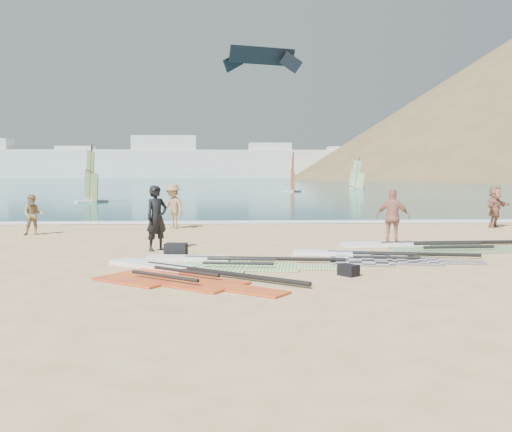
{
  "coord_description": "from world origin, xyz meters",
  "views": [
    {
      "loc": [
        -1.91,
        -14.13,
        2.48
      ],
      "look_at": [
        -1.03,
        4.0,
        1.0
      ],
      "focal_mm": 40.0,
      "sensor_mm": 36.0,
      "label": 1
    }
  ],
  "objects_px": {
    "rig_orange": "(431,247)",
    "beachgoer_mid": "(173,206)",
    "person_wetsuit": "(157,218)",
    "rig_grey": "(368,257)",
    "rig_red": "(173,273)",
    "beachgoer_back": "(393,217)",
    "gear_bag_far": "(348,270)",
    "beachgoer_right": "(495,207)",
    "rig_green": "(225,263)",
    "beachgoer_left": "(33,215)",
    "gear_bag_near": "(176,250)"
  },
  "relations": [
    {
      "from": "person_wetsuit",
      "to": "beachgoer_left",
      "type": "bearing_deg",
      "value": 98.7
    },
    {
      "from": "beachgoer_left",
      "to": "beachgoer_back",
      "type": "distance_m",
      "value": 13.26
    },
    {
      "from": "person_wetsuit",
      "to": "beachgoer_right",
      "type": "relative_size",
      "value": 1.11
    },
    {
      "from": "rig_grey",
      "to": "beachgoer_mid",
      "type": "height_order",
      "value": "beachgoer_mid"
    },
    {
      "from": "rig_orange",
      "to": "person_wetsuit",
      "type": "bearing_deg",
      "value": 178.24
    },
    {
      "from": "gear_bag_far",
      "to": "beachgoer_left",
      "type": "xyz_separation_m",
      "value": [
        -10.21,
        8.81,
        0.64
      ]
    },
    {
      "from": "rig_grey",
      "to": "rig_red",
      "type": "height_order",
      "value": "rig_red"
    },
    {
      "from": "gear_bag_near",
      "to": "rig_orange",
      "type": "bearing_deg",
      "value": 10.04
    },
    {
      "from": "rig_green",
      "to": "beachgoer_left",
      "type": "relative_size",
      "value": 3.46
    },
    {
      "from": "rig_orange",
      "to": "gear_bag_far",
      "type": "bearing_deg",
      "value": -130.87
    },
    {
      "from": "rig_green",
      "to": "rig_red",
      "type": "relative_size",
      "value": 1.1
    },
    {
      "from": "beachgoer_mid",
      "to": "rig_orange",
      "type": "bearing_deg",
      "value": 6.8
    },
    {
      "from": "rig_grey",
      "to": "beachgoer_back",
      "type": "distance_m",
      "value": 3.18
    },
    {
      "from": "gear_bag_far",
      "to": "beachgoer_mid",
      "type": "xyz_separation_m",
      "value": [
        -5.14,
        10.89,
        0.81
      ]
    },
    {
      "from": "beachgoer_back",
      "to": "beachgoer_left",
      "type": "bearing_deg",
      "value": 4.87
    },
    {
      "from": "beachgoer_right",
      "to": "rig_green",
      "type": "bearing_deg",
      "value": 179.22
    },
    {
      "from": "rig_red",
      "to": "gear_bag_far",
      "type": "xyz_separation_m",
      "value": [
        4.11,
        -0.23,
        0.08
      ]
    },
    {
      "from": "rig_red",
      "to": "gear_bag_far",
      "type": "bearing_deg",
      "value": 33.74
    },
    {
      "from": "rig_orange",
      "to": "gear_bag_far",
      "type": "relative_size",
      "value": 14.82
    },
    {
      "from": "gear_bag_far",
      "to": "person_wetsuit",
      "type": "relative_size",
      "value": 0.22
    },
    {
      "from": "rig_grey",
      "to": "rig_green",
      "type": "distance_m",
      "value": 4.08
    },
    {
      "from": "rig_green",
      "to": "beachgoer_mid",
      "type": "relative_size",
      "value": 2.84
    },
    {
      "from": "beachgoer_right",
      "to": "beachgoer_back",
      "type": "bearing_deg",
      "value": -176.4
    },
    {
      "from": "rig_green",
      "to": "rig_red",
      "type": "height_order",
      "value": "rig_red"
    },
    {
      "from": "gear_bag_near",
      "to": "beachgoer_back",
      "type": "distance_m",
      "value": 7.21
    },
    {
      "from": "rig_grey",
      "to": "beachgoer_back",
      "type": "bearing_deg",
      "value": 72.86
    },
    {
      "from": "rig_grey",
      "to": "rig_red",
      "type": "xyz_separation_m",
      "value": [
        -5.21,
        -2.28,
        0.0
      ]
    },
    {
      "from": "beachgoer_back",
      "to": "person_wetsuit",
      "type": "bearing_deg",
      "value": 26.75
    },
    {
      "from": "rig_orange",
      "to": "beachgoer_left",
      "type": "distance_m",
      "value": 14.46
    },
    {
      "from": "rig_grey",
      "to": "beachgoer_left",
      "type": "distance_m",
      "value": 12.96
    },
    {
      "from": "rig_green",
      "to": "gear_bag_far",
      "type": "distance_m",
      "value": 3.39
    },
    {
      "from": "rig_red",
      "to": "person_wetsuit",
      "type": "relative_size",
      "value": 2.42
    },
    {
      "from": "gear_bag_near",
      "to": "person_wetsuit",
      "type": "bearing_deg",
      "value": 118.26
    },
    {
      "from": "rig_grey",
      "to": "gear_bag_far",
      "type": "xyz_separation_m",
      "value": [
        -1.09,
        -2.51,
        0.08
      ]
    },
    {
      "from": "beachgoer_back",
      "to": "beachgoer_mid",
      "type": "bearing_deg",
      "value": -15.81
    },
    {
      "from": "rig_red",
      "to": "beachgoer_back",
      "type": "bearing_deg",
      "value": 73.68
    },
    {
      "from": "rig_grey",
      "to": "gear_bag_near",
      "type": "distance_m",
      "value": 5.43
    },
    {
      "from": "beachgoer_left",
      "to": "rig_orange",
      "type": "bearing_deg",
      "value": -30.14
    },
    {
      "from": "beachgoer_mid",
      "to": "beachgoer_right",
      "type": "distance_m",
      "value": 13.72
    },
    {
      "from": "person_wetsuit",
      "to": "beachgoer_back",
      "type": "bearing_deg",
      "value": -34.95
    },
    {
      "from": "rig_grey",
      "to": "rig_orange",
      "type": "distance_m",
      "value": 3.17
    },
    {
      "from": "beachgoer_right",
      "to": "gear_bag_far",
      "type": "bearing_deg",
      "value": -167.45
    },
    {
      "from": "rig_orange",
      "to": "person_wetsuit",
      "type": "height_order",
      "value": "person_wetsuit"
    },
    {
      "from": "gear_bag_far",
      "to": "beachgoer_right",
      "type": "bearing_deg",
      "value": 51.24
    },
    {
      "from": "rig_orange",
      "to": "beachgoer_mid",
      "type": "bearing_deg",
      "value": 141.31
    },
    {
      "from": "rig_orange",
      "to": "beachgoer_left",
      "type": "xyz_separation_m",
      "value": [
        -13.78,
        4.32,
        0.72
      ]
    },
    {
      "from": "rig_orange",
      "to": "beachgoer_back",
      "type": "xyz_separation_m",
      "value": [
        -1.02,
        0.71,
        0.88
      ]
    },
    {
      "from": "beachgoer_back",
      "to": "beachgoer_right",
      "type": "bearing_deg",
      "value": -117.05
    },
    {
      "from": "beachgoer_mid",
      "to": "rig_grey",
      "type": "bearing_deg",
      "value": -10.26
    },
    {
      "from": "beachgoer_mid",
      "to": "beachgoer_back",
      "type": "distance_m",
      "value": 9.57
    }
  ]
}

